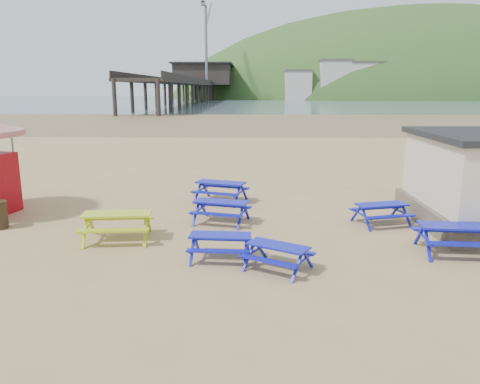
{
  "coord_description": "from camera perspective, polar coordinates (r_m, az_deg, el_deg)",
  "views": [
    {
      "loc": [
        0.98,
        -14.57,
        4.57
      ],
      "look_at": [
        0.66,
        1.5,
        1.0
      ],
      "focal_mm": 35.0,
      "sensor_mm": 36.0,
      "label": 1
    }
  ],
  "objects": [
    {
      "name": "picnic_table_blue_c",
      "position": [
        16.72,
        16.83,
        -2.59
      ],
      "size": [
        2.04,
        1.8,
        0.73
      ],
      "rotation": [
        0.0,
        0.0,
        0.26
      ],
      "color": "#0F29AC",
      "rests_on": "ground"
    },
    {
      "name": "wet_sand",
      "position": [
        69.73,
        0.34,
        8.76
      ],
      "size": [
        400.0,
        400.0,
        0.0
      ],
      "primitive_type": "plane",
      "color": "olive",
      "rests_on": "ground"
    },
    {
      "name": "picnic_table_blue_d",
      "position": [
        12.16,
        4.64,
        -7.91
      ],
      "size": [
        2.01,
        1.91,
        0.66
      ],
      "rotation": [
        0.0,
        0.0,
        -0.54
      ],
      "color": "#0F29AC",
      "rests_on": "ground"
    },
    {
      "name": "sea",
      "position": [
        184.63,
        0.85,
        11.09
      ],
      "size": [
        400.0,
        400.0,
        0.0
      ],
      "primitive_type": "plane",
      "color": "#485A67",
      "rests_on": "ground"
    },
    {
      "name": "picnic_table_blue_e",
      "position": [
        12.85,
        -2.41,
        -6.67
      ],
      "size": [
        1.74,
        1.44,
        0.69
      ],
      "rotation": [
        0.0,
        0.0,
        -0.07
      ],
      "color": "#0F29AC",
      "rests_on": "ground"
    },
    {
      "name": "picnic_table_blue_f",
      "position": [
        14.54,
        24.75,
        -5.26
      ],
      "size": [
        2.1,
        1.74,
        0.84
      ],
      "rotation": [
        0.0,
        0.0,
        -0.07
      ],
      "color": "#0F29AC",
      "rests_on": "ground"
    },
    {
      "name": "ground",
      "position": [
        15.3,
        -2.58,
        -4.87
      ],
      "size": [
        400.0,
        400.0,
        0.0
      ],
      "primitive_type": "plane",
      "color": "tan",
      "rests_on": "ground"
    },
    {
      "name": "picnic_table_blue_b",
      "position": [
        19.2,
        -2.36,
        0.02
      ],
      "size": [
        2.4,
        2.15,
        0.83
      ],
      "rotation": [
        0.0,
        0.0,
        -0.32
      ],
      "color": "#0F29AC",
      "rests_on": "ground"
    },
    {
      "name": "headland_town",
      "position": [
        260.37,
        21.37,
        8.48
      ],
      "size": [
        264.0,
        144.0,
        108.0
      ],
      "color": "#2D4C1E",
      "rests_on": "ground"
    },
    {
      "name": "picnic_table_yellow",
      "position": [
        14.84,
        -14.71,
        -4.09
      ],
      "size": [
        2.21,
        1.85,
        0.86
      ],
      "rotation": [
        0.0,
        0.0,
        0.1
      ],
      "color": "#B1AD0B",
      "rests_on": "ground"
    },
    {
      "name": "picnic_table_blue_a",
      "position": [
        16.23,
        -2.31,
        -2.43
      ],
      "size": [
        2.15,
        1.9,
        0.77
      ],
      "rotation": [
        0.0,
        0.0,
        -0.26
      ],
      "color": "#0F29AC",
      "rests_on": "ground"
    },
    {
      "name": "pier",
      "position": [
        193.74,
        -4.59,
        12.73
      ],
      "size": [
        24.0,
        220.0,
        39.29
      ],
      "color": "black",
      "rests_on": "ground"
    }
  ]
}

